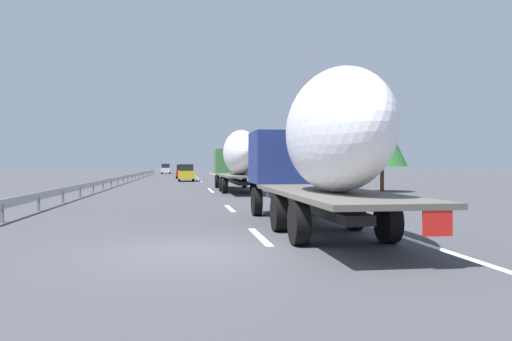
{
  "coord_description": "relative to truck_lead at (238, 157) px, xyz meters",
  "views": [
    {
      "loc": [
        -10.74,
        0.19,
        1.9
      ],
      "look_at": [
        19.26,
        -4.27,
        1.51
      ],
      "focal_mm": 34.55,
      "sensor_mm": 36.0,
      "label": 1
    }
  ],
  "objects": [
    {
      "name": "lane_stripe_5",
      "position": [
        31.75,
        1.8,
        -2.4
      ],
      "size": [
        3.2,
        0.2,
        0.01
      ],
      "primitive_type": "cube",
      "color": "white",
      "rests_on": "ground_plane"
    },
    {
      "name": "lane_stripe_1",
      "position": [
        -12.96,
        1.8,
        -2.4
      ],
      "size": [
        3.2,
        0.2,
        0.01
      ],
      "primitive_type": "cube",
      "color": "white",
      "rests_on": "ground_plane"
    },
    {
      "name": "lane_stripe_8",
      "position": [
        57.3,
        1.8,
        -2.4
      ],
      "size": [
        3.2,
        0.2,
        0.01
      ],
      "primitive_type": "cube",
      "color": "white",
      "rests_on": "ground_plane"
    },
    {
      "name": "tree_3",
      "position": [
        15.34,
        -6.96,
        1.35
      ],
      "size": [
        2.94,
        2.94,
        6.13
      ],
      "color": "#472D19",
      "rests_on": "ground_plane"
    },
    {
      "name": "road_sign",
      "position": [
        25.77,
        -3.1,
        -0.36
      ],
      "size": [
        0.1,
        0.9,
        2.94
      ],
      "color": "gray",
      "rests_on": "ground_plane"
    },
    {
      "name": "guardrail_median",
      "position": [
        19.78,
        9.6,
        -1.82
      ],
      "size": [
        94.0,
        0.1,
        0.76
      ],
      "color": "#9EA0A5",
      "rests_on": "ground_plane"
    },
    {
      "name": "car_red_compact",
      "position": [
        32.55,
        3.84,
        -1.47
      ],
      "size": [
        4.35,
        1.75,
        1.84
      ],
      "color": "red",
      "rests_on": "ground_plane"
    },
    {
      "name": "lane_stripe_6",
      "position": [
        36.2,
        1.8,
        -2.4
      ],
      "size": [
        3.2,
        0.2,
        0.01
      ],
      "primitive_type": "cube",
      "color": "white",
      "rests_on": "ground_plane"
    },
    {
      "name": "lane_stripe_2",
      "position": [
        0.53,
        1.8,
        -2.4
      ],
      "size": [
        3.2,
        0.2,
        0.01
      ],
      "primitive_type": "cube",
      "color": "white",
      "rests_on": "ground_plane"
    },
    {
      "name": "tree_0",
      "position": [
        50.14,
        -7.06,
        1.8
      ],
      "size": [
        3.06,
        3.06,
        6.84
      ],
      "color": "#472D19",
      "rests_on": "ground_plane"
    },
    {
      "name": "tree_1",
      "position": [
        62.3,
        -9.74,
        1.94
      ],
      "size": [
        3.3,
        3.3,
        7.3
      ],
      "color": "#472D19",
      "rests_on": "ground_plane"
    },
    {
      "name": "lane_stripe_3",
      "position": [
        3.37,
        1.8,
        -2.4
      ],
      "size": [
        3.2,
        0.2,
        0.01
      ],
      "primitive_type": "cube",
      "color": "white",
      "rests_on": "ground_plane"
    },
    {
      "name": "lane_stripe_4",
      "position": [
        20.12,
        1.8,
        -2.4
      ],
      "size": [
        3.2,
        0.2,
        0.01
      ],
      "primitive_type": "cube",
      "color": "white",
      "rests_on": "ground_plane"
    },
    {
      "name": "lane_stripe_0",
      "position": [
        -21.22,
        1.8,
        -2.4
      ],
      "size": [
        3.2,
        0.2,
        0.01
      ],
      "primitive_type": "cube",
      "color": "white",
      "rests_on": "ground_plane"
    },
    {
      "name": "tree_2",
      "position": [
        -1.78,
        -9.77,
        1.18
      ],
      "size": [
        3.41,
        3.41,
        5.42
      ],
      "color": "#472D19",
      "rests_on": "ground_plane"
    },
    {
      "name": "truck_trailing",
      "position": [
        -20.6,
        -0.0,
        0.01
      ],
      "size": [
        12.11,
        2.55,
        4.28
      ],
      "color": "navy",
      "rests_on": "ground_plane"
    },
    {
      "name": "ground_plane",
      "position": [
        16.78,
        3.6,
        -2.4
      ],
      "size": [
        260.0,
        260.0,
        0.0
      ],
      "primitive_type": "plane",
      "color": "#424247"
    },
    {
      "name": "car_yellow_coupe",
      "position": [
        21.09,
        3.43,
        -1.46
      ],
      "size": [
        4.42,
        1.74,
        1.89
      ],
      "color": "gold",
      "rests_on": "ground_plane"
    },
    {
      "name": "car_white_van",
      "position": [
        64.75,
        7.15,
        -1.43
      ],
      "size": [
        4.3,
        1.76,
        1.97
      ],
      "color": "white",
      "rests_on": "ground_plane"
    },
    {
      "name": "lane_stripe_7",
      "position": [
        44.77,
        1.8,
        -2.4
      ],
      "size": [
        3.2,
        0.2,
        0.01
      ],
      "primitive_type": "cube",
      "color": "white",
      "rests_on": "ground_plane"
    },
    {
      "name": "edge_line_right",
      "position": [
        21.78,
        -1.9,
        -2.4
      ],
      "size": [
        110.0,
        0.2,
        0.01
      ],
      "primitive_type": "cube",
      "color": "white",
      "rests_on": "ground_plane"
    },
    {
      "name": "truck_lead",
      "position": [
        0.0,
        0.0,
        0.0
      ],
      "size": [
        13.83,
        2.55,
        4.16
      ],
      "color": "#387038",
      "rests_on": "ground_plane"
    }
  ]
}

